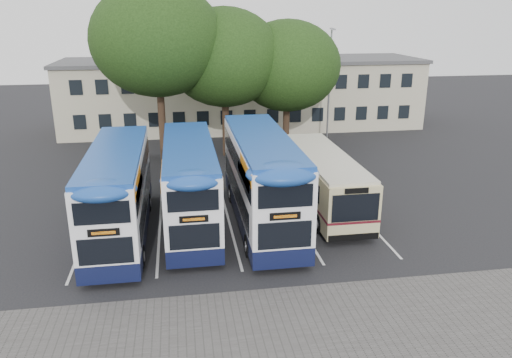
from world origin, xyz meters
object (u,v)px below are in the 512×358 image
Objects in this scene: lamp_post at (330,80)px; bus_single at (323,177)px; tree_left at (157,40)px; tree_right at (287,66)px; bus_dd_mid at (190,181)px; bus_dd_left at (118,189)px; bus_dd_right at (262,176)px; tree_mid at (224,58)px.

bus_single is (-4.41, -13.80, -3.39)m from lamp_post.
tree_left is 1.25× the size of tree_right.
tree_right is at bearing 59.69° from bus_dd_mid.
tree_left reaches higher than bus_dd_left.
bus_single is at bearing -92.42° from tree_right.
bus_dd_left is (-1.82, -12.15, -6.13)m from tree_left.
bus_dd_right is (-4.20, -13.56, -3.93)m from tree_right.
bus_dd_mid is (-11.65, -15.23, -2.76)m from lamp_post.
bus_dd_left is 1.01× the size of bus_dd_mid.
tree_right is at bearing 87.58° from bus_single.
tree_mid is (4.57, 1.20, -1.32)m from tree_left.
lamp_post is 4.59m from tree_right.
bus_dd_mid is 1.01× the size of bus_single.
bus_dd_left is (-6.39, -13.35, -4.81)m from tree_mid.
tree_mid is at bearing -172.20° from tree_right.
bus_dd_left is (-15.01, -15.99, -2.74)m from lamp_post.
bus_dd_right is at bearing 3.64° from bus_dd_left.
lamp_post is at bearing 46.82° from bus_dd_left.
bus_dd_mid is (3.36, 0.76, -0.02)m from bus_dd_left.
tree_mid reaches higher than bus_single.
lamp_post is 14.88m from bus_single.
tree_mid reaches higher than bus_dd_mid.
bus_dd_right is (6.90, 0.44, 0.16)m from bus_dd_left.
lamp_post is at bearing 17.01° from tree_mid.
bus_dd_left is 3.44m from bus_dd_mid.
lamp_post reaches higher than bus_dd_right.
bus_dd_mid is at bearing 174.85° from bus_dd_right.
bus_dd_left is at bearing -115.56° from tree_mid.
tree_left is 1.12× the size of bus_dd_right.
bus_dd_right is 4.18m from bus_single.
lamp_post is 0.89× the size of bus_dd_mid.
tree_left is at bearing 81.47° from bus_dd_left.
tree_left is 14.09m from bus_dd_right.
tree_right reaches higher than bus_single.
tree_mid is 13.12m from bus_single.
tree_left is at bearing -163.77° from lamp_post.
lamp_post reaches higher than bus_single.
tree_right is (4.71, 0.65, -0.72)m from tree_mid.
tree_left is 4.90m from tree_mid.
tree_mid is 1.06× the size of bus_single.
tree_left is at bearing 113.42° from bus_dd_right.
bus_dd_right is at bearing -107.21° from tree_right.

